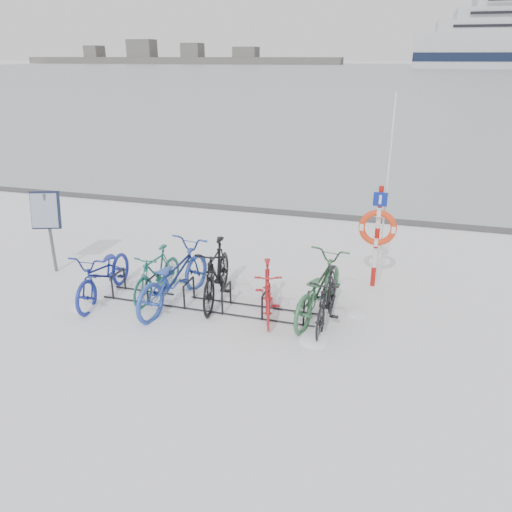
# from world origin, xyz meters

# --- Properties ---
(ground) EXTENTS (900.00, 900.00, 0.00)m
(ground) POSITION_xyz_m (0.00, 0.00, 0.00)
(ground) COLOR white
(ground) RESTS_ON ground
(ice_sheet) EXTENTS (400.00, 298.00, 0.02)m
(ice_sheet) POSITION_xyz_m (0.00, 155.00, 0.01)
(ice_sheet) COLOR #9AA6AE
(ice_sheet) RESTS_ON ground
(quay_edge) EXTENTS (400.00, 0.25, 0.10)m
(quay_edge) POSITION_xyz_m (0.00, 5.90, 0.05)
(quay_edge) COLOR #3F3F42
(quay_edge) RESTS_ON ground
(bike_rack) EXTENTS (4.00, 0.48, 0.46)m
(bike_rack) POSITION_xyz_m (0.00, 0.00, 0.18)
(bike_rack) COLOR black
(bike_rack) RESTS_ON ground
(info_board) EXTENTS (0.61, 0.39, 1.72)m
(info_board) POSITION_xyz_m (-3.65, 0.57, 1.24)
(info_board) COLOR #595B5E
(info_board) RESTS_ON ground
(lifebuoy_station) EXTENTS (0.70, 0.22, 3.65)m
(lifebuoy_station) POSITION_xyz_m (2.81, 1.66, 1.23)
(lifebuoy_station) COLOR #A9120D
(lifebuoy_station) RESTS_ON ground
(shoreline) EXTENTS (180.00, 12.00, 9.50)m
(shoreline) POSITION_xyz_m (-122.02, 260.00, 2.79)
(shoreline) COLOR #4B4B4B
(shoreline) RESTS_ON ground
(bike_0) EXTENTS (0.81, 1.99, 1.02)m
(bike_0) POSITION_xyz_m (-1.97, -0.18, 0.51)
(bike_0) COLOR navy
(bike_0) RESTS_ON ground
(bike_1) EXTENTS (0.60, 1.63, 0.96)m
(bike_1) POSITION_xyz_m (-1.06, 0.16, 0.48)
(bike_1) COLOR #1C6555
(bike_1) RESTS_ON ground
(bike_2) EXTENTS (1.11, 2.27, 1.14)m
(bike_2) POSITION_xyz_m (-0.62, -0.06, 0.57)
(bike_2) COLOR #2A47A9
(bike_2) RESTS_ON ground
(bike_3) EXTENTS (0.77, 1.97, 1.15)m
(bike_3) POSITION_xyz_m (0.07, 0.30, 0.58)
(bike_3) COLOR black
(bike_3) RESTS_ON ground
(bike_4) EXTENTS (0.87, 1.66, 0.96)m
(bike_4) POSITION_xyz_m (1.11, 0.03, 0.48)
(bike_4) COLOR red
(bike_4) RESTS_ON ground
(bike_5) EXTENTS (1.10, 2.15, 1.08)m
(bike_5) POSITION_xyz_m (1.94, 0.27, 0.54)
(bike_5) COLOR #336641
(bike_5) RESTS_ON ground
(bike_6) EXTENTS (0.53, 1.66, 0.99)m
(bike_6) POSITION_xyz_m (2.15, -0.04, 0.49)
(bike_6) COLOR black
(bike_6) RESTS_ON ground
(snow_drifts) EXTENTS (5.19, 1.98, 0.19)m
(snow_drifts) POSITION_xyz_m (0.32, -0.05, 0.00)
(snow_drifts) COLOR white
(snow_drifts) RESTS_ON ground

